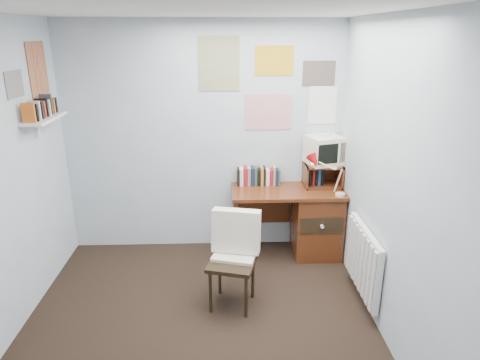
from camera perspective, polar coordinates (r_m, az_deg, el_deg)
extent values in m
plane|color=black|center=(3.66, -5.56, -21.09)|extent=(3.50, 3.50, 0.00)
cube|color=silver|center=(4.68, -4.88, 5.35)|extent=(3.00, 0.02, 2.50)
cube|color=silver|center=(3.26, 21.02, -2.02)|extent=(0.02, 3.50, 2.50)
cube|color=white|center=(2.81, -7.30, 21.95)|extent=(3.00, 3.50, 0.02)
cube|color=#5C2B15|center=(4.61, 6.40, -1.52)|extent=(1.20, 0.55, 0.03)
cube|color=#5C2B15|center=(4.81, 10.14, -5.69)|extent=(0.50, 0.50, 0.72)
cylinder|color=#5C2B15|center=(4.50, -0.48, -7.22)|extent=(0.04, 0.04, 0.72)
cylinder|color=#5C2B15|center=(4.92, -0.64, -4.80)|extent=(0.04, 0.04, 0.72)
cube|color=#5C2B15|center=(4.94, 2.96, -4.06)|extent=(0.64, 0.02, 0.30)
cube|color=black|center=(3.85, -1.07, -11.08)|extent=(0.52, 0.51, 0.84)
cube|color=#B90C10|center=(4.47, 13.36, 0.12)|extent=(0.29, 0.26, 0.37)
cube|color=#5C2B15|center=(4.74, 10.93, 0.66)|extent=(0.40, 0.30, 0.25)
cube|color=beige|center=(4.68, 11.16, 4.11)|extent=(0.42, 0.40, 0.33)
cube|color=#5C2B15|center=(4.71, 3.24, 0.68)|extent=(0.60, 0.14, 0.22)
cube|color=white|center=(4.05, 16.13, -10.25)|extent=(0.09, 0.80, 0.60)
cube|color=white|center=(4.28, -24.66, 7.48)|extent=(0.20, 0.62, 0.24)
cube|color=white|center=(4.59, 3.89, 12.72)|extent=(1.20, 0.01, 0.90)
cube|color=white|center=(4.27, -26.56, 12.38)|extent=(0.01, 0.70, 0.60)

